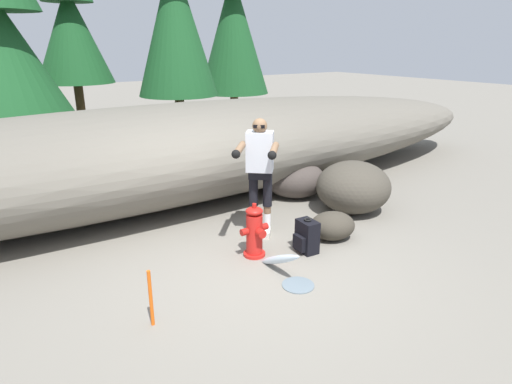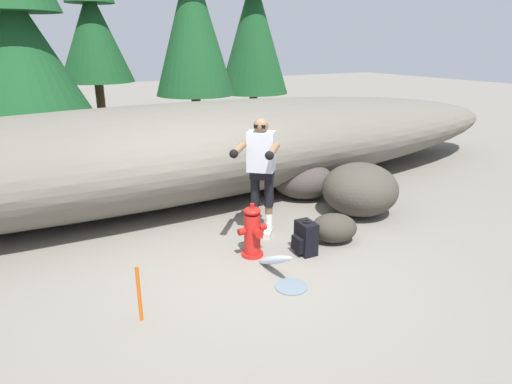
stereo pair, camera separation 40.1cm
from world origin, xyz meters
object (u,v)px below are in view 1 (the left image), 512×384
(utility_worker, at_px, (260,163))
(boulder_mid, at_px, (353,187))
(fire_hydrant, at_px, (255,232))
(spare_backpack, at_px, (307,237))
(survey_stake, at_px, (151,298))
(boulder_outlier, at_px, (336,181))
(boulder_large, at_px, (294,179))
(boulder_small, at_px, (332,226))

(utility_worker, distance_m, boulder_mid, 1.94)
(fire_hydrant, distance_m, spare_backpack, 0.71)
(survey_stake, bearing_deg, boulder_outlier, 24.85)
(spare_backpack, distance_m, boulder_mid, 1.75)
(fire_hydrant, relative_size, utility_worker, 0.42)
(survey_stake, bearing_deg, spare_backpack, 9.87)
(boulder_mid, xyz_separation_m, boulder_outlier, (0.46, 0.88, -0.20))
(boulder_large, relative_size, boulder_small, 1.72)
(utility_worker, bearing_deg, boulder_small, 91.44)
(survey_stake, bearing_deg, boulder_small, 10.07)
(survey_stake, bearing_deg, utility_worker, 29.37)
(boulder_mid, height_order, boulder_small, boulder_mid)
(spare_backpack, relative_size, boulder_outlier, 0.88)
(spare_backpack, height_order, boulder_large, boulder_large)
(spare_backpack, bearing_deg, boulder_outlier, -138.50)
(boulder_large, bearing_deg, spare_backpack, -124.04)
(spare_backpack, relative_size, boulder_mid, 0.39)
(utility_worker, bearing_deg, boulder_large, 166.51)
(boulder_mid, relative_size, boulder_outlier, 2.26)
(fire_hydrant, distance_m, boulder_large, 2.42)
(utility_worker, distance_m, boulder_outlier, 2.58)
(boulder_small, bearing_deg, survey_stake, -169.93)
(boulder_small, height_order, survey_stake, survey_stake)
(boulder_mid, bearing_deg, boulder_small, -148.66)
(boulder_large, relative_size, boulder_outlier, 2.05)
(boulder_large, height_order, boulder_mid, boulder_mid)
(boulder_small, height_order, boulder_outlier, boulder_outlier)
(boulder_outlier, xyz_separation_m, survey_stake, (-4.34, -2.01, 0.08))
(fire_hydrant, distance_m, boulder_outlier, 2.99)
(spare_backpack, relative_size, boulder_large, 0.43)
(boulder_outlier, bearing_deg, survey_stake, -155.15)
(utility_worker, bearing_deg, spare_backpack, 57.98)
(boulder_outlier, height_order, survey_stake, survey_stake)
(boulder_small, bearing_deg, boulder_large, 68.66)
(boulder_large, xyz_separation_m, boulder_small, (-0.67, -1.72, -0.13))
(boulder_large, height_order, survey_stake, boulder_large)
(fire_hydrant, distance_m, boulder_mid, 2.26)
(boulder_outlier, bearing_deg, boulder_mid, -117.60)
(boulder_mid, distance_m, boulder_outlier, 1.01)
(utility_worker, height_order, boulder_large, utility_worker)
(boulder_mid, bearing_deg, utility_worker, 179.03)
(spare_backpack, bearing_deg, survey_stake, 13.11)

